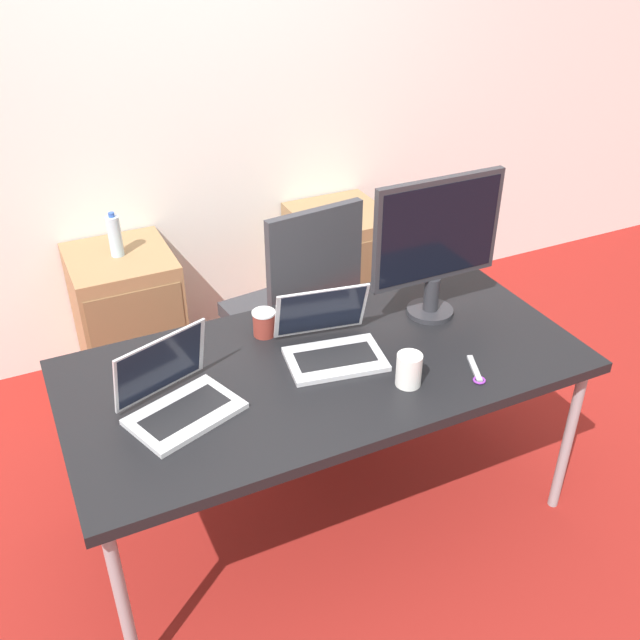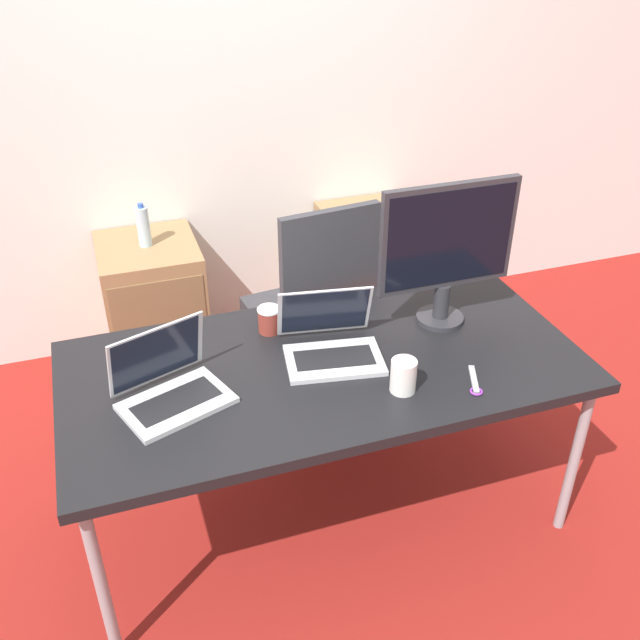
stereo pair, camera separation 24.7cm
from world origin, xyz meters
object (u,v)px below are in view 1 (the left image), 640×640
(laptop_left, at_px, (177,397))
(laptop_right, at_px, (330,342))
(office_chair, at_px, (294,330))
(water_bottle, at_px, (115,236))
(coffee_cup_white, at_px, (409,370))
(cabinet_left, at_px, (129,318))
(coffee_cup_brown, at_px, (264,323))
(cabinet_right, at_px, (340,270))
(monitor, at_px, (437,242))

(laptop_left, relative_size, laptop_right, 1.07)
(office_chair, xyz_separation_m, water_bottle, (-0.66, 0.52, 0.39))
(water_bottle, distance_m, coffee_cup_white, 1.62)
(cabinet_left, distance_m, coffee_cup_white, 1.67)
(cabinet_left, height_order, coffee_cup_brown, coffee_cup_brown)
(cabinet_right, relative_size, laptop_right, 1.85)
(cabinet_left, bearing_deg, water_bottle, 90.00)
(cabinet_right, relative_size, laptop_left, 1.73)
(laptop_left, height_order, coffee_cup_brown, laptop_left)
(cabinet_left, bearing_deg, laptop_right, -66.87)
(cabinet_right, height_order, laptop_right, laptop_right)
(office_chair, height_order, water_bottle, office_chair)
(water_bottle, bearing_deg, coffee_cup_brown, -70.59)
(laptop_left, relative_size, coffee_cup_white, 3.40)
(monitor, bearing_deg, laptop_left, -171.75)
(laptop_right, bearing_deg, cabinet_right, 61.34)
(office_chair, relative_size, laptop_right, 2.85)
(monitor, bearing_deg, coffee_cup_white, -131.89)
(coffee_cup_white, bearing_deg, laptop_left, 164.63)
(cabinet_right, bearing_deg, coffee_cup_white, -108.67)
(cabinet_right, relative_size, monitor, 1.24)
(office_chair, distance_m, coffee_cup_white, 1.03)
(office_chair, xyz_separation_m, coffee_cup_white, (0.01, -0.95, 0.39))
(laptop_right, bearing_deg, cabinet_left, 113.13)
(coffee_cup_white, bearing_deg, cabinet_left, 114.42)
(laptop_right, relative_size, monitor, 0.67)
(laptop_left, bearing_deg, coffee_cup_brown, 35.16)
(cabinet_right, distance_m, monitor, 1.32)
(water_bottle, xyz_separation_m, laptop_left, (-0.07, -1.27, -0.01))
(laptop_left, xyz_separation_m, coffee_cup_white, (0.74, -0.20, 0.01))
(office_chair, xyz_separation_m, cabinet_left, (-0.66, 0.52, -0.05))
(laptop_left, height_order, monitor, monitor)
(cabinet_right, bearing_deg, laptop_left, -134.27)
(cabinet_left, xyz_separation_m, laptop_left, (-0.07, -1.27, 0.43))
(cabinet_right, height_order, coffee_cup_white, coffee_cup_white)
(water_bottle, bearing_deg, office_chair, -38.28)
(cabinet_left, height_order, cabinet_right, same)
(cabinet_left, xyz_separation_m, monitor, (0.99, -1.11, 0.69))
(cabinet_right, relative_size, water_bottle, 3.25)
(cabinet_left, height_order, laptop_left, laptop_left)
(coffee_cup_white, bearing_deg, water_bottle, 114.39)
(laptop_right, relative_size, coffee_cup_white, 3.18)
(monitor, height_order, coffee_cup_white, monitor)
(cabinet_left, bearing_deg, coffee_cup_white, -65.58)
(cabinet_left, relative_size, coffee_cup_brown, 6.96)
(laptop_left, xyz_separation_m, laptop_right, (0.58, 0.07, -0.00))
(cabinet_right, height_order, coffee_cup_brown, coffee_cup_brown)
(office_chair, relative_size, laptop_left, 2.67)
(laptop_right, bearing_deg, office_chair, 77.67)
(cabinet_left, xyz_separation_m, laptop_right, (0.51, -1.20, 0.43))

